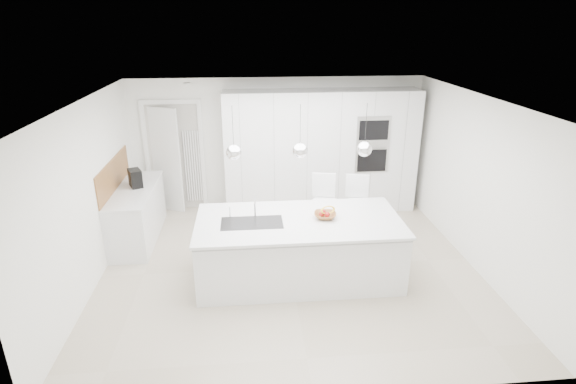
{
  "coord_description": "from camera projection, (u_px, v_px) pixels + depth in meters",
  "views": [
    {
      "loc": [
        -0.57,
        -5.86,
        3.5
      ],
      "look_at": [
        0.0,
        0.3,
        1.1
      ],
      "focal_mm": 28.0,
      "sensor_mm": 36.0,
      "label": 1
    }
  ],
  "objects": [
    {
      "name": "pendant_mid",
      "position": [
        300.0,
        151.0,
        5.8
      ],
      "size": [
        0.2,
        0.2,
        0.2
      ],
      "primitive_type": "sphere",
      "color": "white",
      "rests_on": "ceiling"
    },
    {
      "name": "banana_bunch",
      "position": [
        328.0,
        210.0,
        6.21
      ],
      "size": [
        0.25,
        0.18,
        0.23
      ],
      "primitive_type": "torus",
      "rotation": [
        1.22,
        0.0,
        0.35
      ],
      "color": "yellow",
      "rests_on": "fruit_bowl"
    },
    {
      "name": "doorway_frame",
      "position": [
        175.0,
        158.0,
        8.51
      ],
      "size": [
        1.11,
        0.08,
        2.13
      ],
      "primitive_type": null,
      "color": "white",
      "rests_on": "floor"
    },
    {
      "name": "pendant_right",
      "position": [
        364.0,
        149.0,
        5.87
      ],
      "size": [
        0.2,
        0.2,
        0.2
      ],
      "primitive_type": "sphere",
      "color": "white",
      "rests_on": "ceiling"
    },
    {
      "name": "fruit_bowl",
      "position": [
        325.0,
        215.0,
        6.24
      ],
      "size": [
        0.35,
        0.35,
        0.08
      ],
      "primitive_type": "imported",
      "rotation": [
        0.0,
        0.0,
        -0.15
      ],
      "color": "#95602F",
      "rests_on": "island_worktop"
    },
    {
      "name": "radiator",
      "position": [
        193.0,
        167.0,
        8.59
      ],
      "size": [
        0.32,
        0.04,
        1.4
      ],
      "primitive_type": null,
      "color": "white",
      "rests_on": "floor"
    },
    {
      "name": "island_base",
      "position": [
        299.0,
        251.0,
        6.33
      ],
      "size": [
        2.8,
        1.2,
        0.86
      ],
      "primitive_type": "cube",
      "color": "white",
      "rests_on": "floor"
    },
    {
      "name": "apple_extra_3",
      "position": [
        322.0,
        214.0,
        6.22
      ],
      "size": [
        0.08,
        0.08,
        0.08
      ],
      "primitive_type": "sphere",
      "color": "#AB1B1A",
      "rests_on": "fruit_bowl"
    },
    {
      "name": "island_worktop",
      "position": [
        299.0,
        221.0,
        6.21
      ],
      "size": [
        2.84,
        1.4,
        0.04
      ],
      "primitive_type": "cube",
      "color": "white",
      "rests_on": "island_base"
    },
    {
      "name": "bar_stool_right",
      "position": [
        358.0,
        212.0,
        7.23
      ],
      "size": [
        0.5,
        0.61,
        1.16
      ],
      "primitive_type": null,
      "rotation": [
        0.0,
        0.0,
        -0.25
      ],
      "color": "white",
      "rests_on": "floor"
    },
    {
      "name": "wall_back",
      "position": [
        277.0,
        144.0,
        8.62
      ],
      "size": [
        5.5,
        0.0,
        5.5
      ],
      "primitive_type": "plane",
      "rotation": [
        1.57,
        0.0,
        0.0
      ],
      "color": "white",
      "rests_on": "ground"
    },
    {
      "name": "apple_c",
      "position": [
        324.0,
        212.0,
        6.28
      ],
      "size": [
        0.07,
        0.07,
        0.07
      ],
      "primitive_type": "sphere",
      "color": "#AB1B1A",
      "rests_on": "fruit_bowl"
    },
    {
      "name": "hallway_door",
      "position": [
        161.0,
        160.0,
        8.45
      ],
      "size": [
        0.76,
        0.38,
        2.0
      ],
      "primitive_type": "cube",
      "rotation": [
        0.0,
        0.0,
        -0.44
      ],
      "color": "white",
      "rests_on": "floor"
    },
    {
      "name": "wall_left",
      "position": [
        88.0,
        196.0,
        6.06
      ],
      "size": [
        0.0,
        5.0,
        5.0
      ],
      "primitive_type": "plane",
      "rotation": [
        1.57,
        0.0,
        1.57
      ],
      "color": "white",
      "rests_on": "ground"
    },
    {
      "name": "ceiling",
      "position": [
        290.0,
        100.0,
        5.85
      ],
      "size": [
        5.5,
        5.5,
        0.0
      ],
      "primitive_type": "plane",
      "rotation": [
        3.14,
        0.0,
        0.0
      ],
      "color": "white",
      "rests_on": "wall_back"
    },
    {
      "name": "floor",
      "position": [
        290.0,
        267.0,
        6.75
      ],
      "size": [
        5.5,
        5.5,
        0.0
      ],
      "primitive_type": "plane",
      "color": "#BCAE98",
      "rests_on": "ground"
    },
    {
      "name": "oak_backsplash",
      "position": [
        114.0,
        175.0,
        7.22
      ],
      "size": [
        0.02,
        1.8,
        0.5
      ],
      "primitive_type": "cube",
      "color": "#95602F",
      "rests_on": "wall_left"
    },
    {
      "name": "oven_stack",
      "position": [
        373.0,
        145.0,
        8.17
      ],
      "size": [
        0.62,
        0.04,
        1.05
      ],
      "primitive_type": null,
      "color": "#A5A5A8",
      "rests_on": "tall_cabinets"
    },
    {
      "name": "pendant_left",
      "position": [
        234.0,
        152.0,
        5.72
      ],
      "size": [
        0.2,
        0.2,
        0.2
      ],
      "primitive_type": "sphere",
      "color": "white",
      "rests_on": "ceiling"
    },
    {
      "name": "bar_stool_left",
      "position": [
        325.0,
        212.0,
        7.19
      ],
      "size": [
        0.49,
        0.61,
        1.19
      ],
      "primitive_type": null,
      "rotation": [
        0.0,
        0.0,
        -0.2
      ],
      "color": "white",
      "rests_on": "floor"
    },
    {
      "name": "island_tap",
      "position": [
        255.0,
        207.0,
        6.24
      ],
      "size": [
        0.02,
        0.02,
        0.3
      ],
      "primitive_type": "cylinder",
      "color": "white",
      "rests_on": "island_worktop"
    },
    {
      "name": "left_worktop",
      "position": [
        134.0,
        190.0,
        7.34
      ],
      "size": [
        0.62,
        1.82,
        0.04
      ],
      "primitive_type": "cube",
      "color": "white",
      "rests_on": "left_base_cabinets"
    },
    {
      "name": "apple_a",
      "position": [
        327.0,
        215.0,
        6.19
      ],
      "size": [
        0.08,
        0.08,
        0.08
      ],
      "primitive_type": "sphere",
      "color": "#AB1B1A",
      "rests_on": "fruit_bowl"
    },
    {
      "name": "left_base_cabinets",
      "position": [
        137.0,
        215.0,
        7.5
      ],
      "size": [
        0.6,
        1.8,
        0.86
      ],
      "primitive_type": "cube",
      "color": "white",
      "rests_on": "floor"
    },
    {
      "name": "island_sink",
      "position": [
        252.0,
        228.0,
        6.13
      ],
      "size": [
        0.84,
        0.44,
        0.18
      ],
      "primitive_type": null,
      "color": "#3F3F42",
      "rests_on": "island_worktop"
    },
    {
      "name": "apple_b",
      "position": [
        322.0,
        213.0,
        6.24
      ],
      "size": [
        0.07,
        0.07,
        0.07
      ],
      "primitive_type": "sphere",
      "color": "#AB1B1A",
      "rests_on": "fruit_bowl"
    },
    {
      "name": "espresso_machine",
      "position": [
        135.0,
        178.0,
        7.37
      ],
      "size": [
        0.28,
        0.32,
        0.29
      ],
      "primitive_type": "cube",
      "rotation": [
        0.0,
        0.0,
        0.43
      ],
      "color": "black",
      "rests_on": "left_worktop"
    },
    {
      "name": "tall_cabinets",
      "position": [
        321.0,
        152.0,
        8.45
      ],
      "size": [
        3.6,
        0.6,
        2.3
      ],
      "primitive_type": "cube",
      "color": "white",
      "rests_on": "floor"
    }
  ]
}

